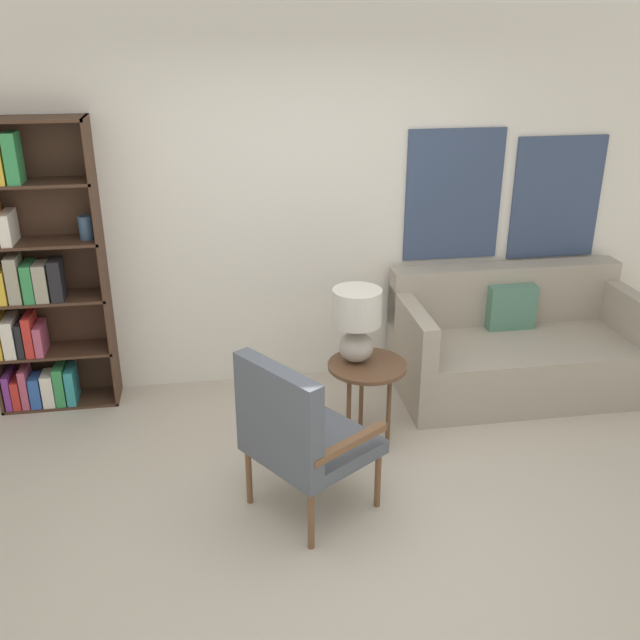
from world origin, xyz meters
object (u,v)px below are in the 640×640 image
at_px(side_table, 367,373).
at_px(bookshelf, 30,281).
at_px(table_lamp, 357,319).
at_px(couch, 515,347).
at_px(armchair, 296,430).

bearing_deg(side_table, bookshelf, 159.05).
relative_size(bookshelf, table_lamp, 4.13).
distance_m(couch, side_table, 1.39).
distance_m(couch, table_lamp, 1.51).
bearing_deg(bookshelf, side_table, -20.95).
xyz_separation_m(couch, table_lamp, (-1.33, -0.49, 0.52)).
bearing_deg(armchair, table_lamp, 57.69).
height_order(couch, side_table, couch).
relative_size(armchair, couch, 0.54).
bearing_deg(armchair, couch, 34.85).
bearing_deg(couch, table_lamp, -159.65).
height_order(couch, table_lamp, table_lamp).
relative_size(side_table, table_lamp, 1.12).
distance_m(side_table, table_lamp, 0.36).
height_order(bookshelf, side_table, bookshelf).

